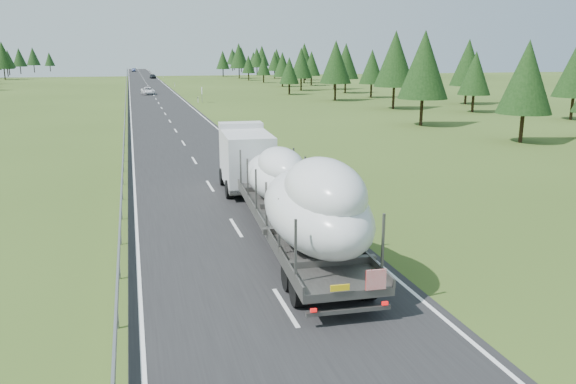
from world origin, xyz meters
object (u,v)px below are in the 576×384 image
object	(u,v)px
distant_car_blue	(134,70)
distant_car_dark	(153,76)
highway_sign	(202,92)
distant_van	(148,91)
boat_truck	(285,184)

from	to	relation	value
distant_car_blue	distant_car_dark	bearing A→B (deg)	-80.87
highway_sign	distant_car_blue	world-z (taller)	highway_sign
distant_van	distant_car_dark	world-z (taller)	distant_car_dark
highway_sign	boat_truck	xyz separation A→B (m)	(-5.21, -72.66, 0.59)
boat_truck	distant_van	size ratio (longest dim) A/B	3.97
boat_truck	distant_van	distance (m)	94.82
distant_car_blue	distant_van	bearing A→B (deg)	-84.39
distant_car_dark	distant_car_blue	world-z (taller)	distant_car_blue
distant_van	distant_car_dark	distance (m)	75.91
highway_sign	distant_van	world-z (taller)	highway_sign
highway_sign	distant_car_dark	size ratio (longest dim) A/B	0.59
highway_sign	distant_van	distance (m)	23.59
distant_car_dark	distant_van	bearing A→B (deg)	-98.30
highway_sign	boat_truck	bearing A→B (deg)	-94.10
boat_truck	distant_van	xyz separation A→B (m)	(-2.98, 94.76, -1.66)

